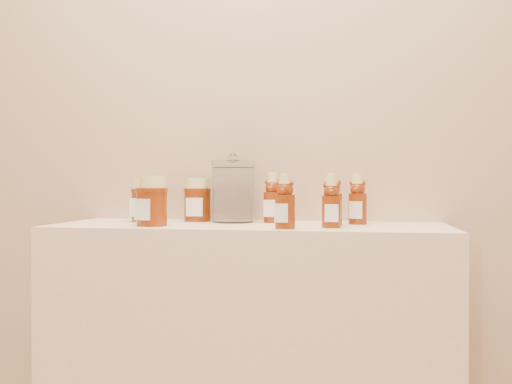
% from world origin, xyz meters
% --- Properties ---
extents(wall_back, '(3.50, 0.02, 2.70)m').
position_xyz_m(wall_back, '(0.00, 1.75, 1.35)').
color(wall_back, tan).
rests_on(wall_back, ground).
extents(display_table, '(1.20, 0.40, 0.90)m').
position_xyz_m(display_table, '(0.00, 1.55, 0.45)').
color(display_table, beige).
rests_on(display_table, ground).
extents(bear_bottle_back_left, '(0.07, 0.07, 0.18)m').
position_xyz_m(bear_bottle_back_left, '(0.06, 1.65, 0.99)').
color(bear_bottle_back_left, '#611E07').
rests_on(bear_bottle_back_left, display_table).
extents(bear_bottle_back_mid, '(0.06, 0.06, 0.18)m').
position_xyz_m(bear_bottle_back_mid, '(0.25, 1.57, 0.99)').
color(bear_bottle_back_mid, '#611E07').
rests_on(bear_bottle_back_mid, display_table).
extents(bear_bottle_back_right, '(0.07, 0.07, 0.18)m').
position_xyz_m(bear_bottle_back_right, '(0.33, 1.62, 0.99)').
color(bear_bottle_back_right, '#611E07').
rests_on(bear_bottle_back_right, display_table).
extents(bear_bottle_front_left, '(0.07, 0.07, 0.17)m').
position_xyz_m(bear_bottle_front_left, '(0.13, 1.42, 0.99)').
color(bear_bottle_front_left, '#611E07').
rests_on(bear_bottle_front_left, display_table).
extents(bear_bottle_front_right, '(0.06, 0.06, 0.17)m').
position_xyz_m(bear_bottle_front_right, '(0.25, 1.48, 0.98)').
color(bear_bottle_front_right, '#611E07').
rests_on(bear_bottle_front_right, display_table).
extents(honey_jar_left, '(0.12, 0.12, 0.14)m').
position_xyz_m(honey_jar_left, '(-0.36, 1.62, 0.97)').
color(honey_jar_left, '#611E07').
rests_on(honey_jar_left, display_table).
extents(honey_jar_back, '(0.10, 0.10, 0.14)m').
position_xyz_m(honey_jar_back, '(-0.19, 1.66, 0.97)').
color(honey_jar_back, '#611E07').
rests_on(honey_jar_back, display_table).
extents(honey_jar_front, '(0.12, 0.12, 0.15)m').
position_xyz_m(honey_jar_front, '(-0.27, 1.45, 0.97)').
color(honey_jar_front, '#611E07').
rests_on(honey_jar_front, display_table).
extents(glass_canister, '(0.18, 0.18, 0.22)m').
position_xyz_m(glass_canister, '(-0.07, 1.64, 1.01)').
color(glass_canister, white).
rests_on(glass_canister, display_table).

